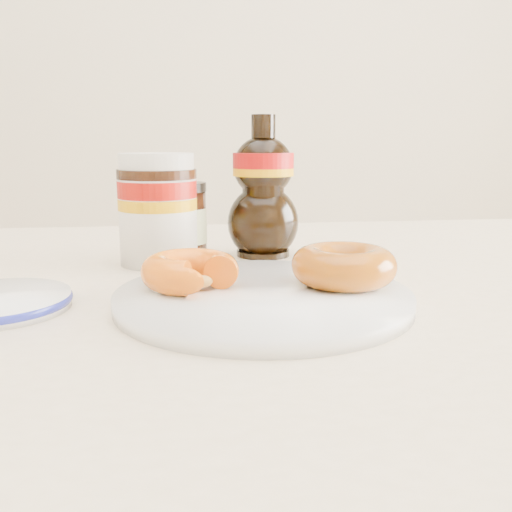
{
  "coord_description": "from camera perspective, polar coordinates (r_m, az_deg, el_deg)",
  "views": [
    {
      "loc": [
        -0.11,
        -0.45,
        0.9
      ],
      "look_at": [
        -0.04,
        0.09,
        0.79
      ],
      "focal_mm": 40.0,
      "sensor_mm": 36.0,
      "label": 1
    }
  ],
  "objects": [
    {
      "name": "nutella_jar",
      "position": [
        0.69,
        -9.8,
        5.07
      ],
      "size": [
        0.09,
        0.09,
        0.13
      ],
      "rotation": [
        0.0,
        0.0,
        -0.43
      ],
      "color": "white",
      "rests_on": "dining_table"
    },
    {
      "name": "plate",
      "position": [
        0.52,
        0.72,
        -4.14
      ],
      "size": [
        0.27,
        0.27,
        0.01
      ],
      "color": "white",
      "rests_on": "dining_table"
    },
    {
      "name": "dining_table",
      "position": [
        0.61,
        3.54,
        -10.74
      ],
      "size": [
        1.4,
        0.9,
        0.75
      ],
      "color": "beige",
      "rests_on": "ground"
    },
    {
      "name": "syrup_bottle",
      "position": [
        0.72,
        0.72,
        6.95
      ],
      "size": [
        0.1,
        0.09,
        0.18
      ],
      "primitive_type": null,
      "rotation": [
        0.0,
        0.0,
        0.15
      ],
      "color": "black",
      "rests_on": "dining_table"
    },
    {
      "name": "dark_jar",
      "position": [
        0.71,
        -7.34,
        3.36
      ],
      "size": [
        0.06,
        0.06,
        0.1
      ],
      "rotation": [
        0.0,
        0.0,
        -0.24
      ],
      "color": "black",
      "rests_on": "dining_table"
    },
    {
      "name": "donut_whole",
      "position": [
        0.54,
        8.77,
        -0.95
      ],
      "size": [
        0.11,
        0.11,
        0.03
      ],
      "primitive_type": "torus",
      "rotation": [
        0.0,
        0.0,
        -0.07
      ],
      "color": "#9B430A",
      "rests_on": "plate"
    },
    {
      "name": "donut_bitten",
      "position": [
        0.52,
        -6.61,
        -1.48
      ],
      "size": [
        0.11,
        0.11,
        0.03
      ],
      "primitive_type": "torus",
      "rotation": [
        0.0,
        0.0,
        -0.3
      ],
      "color": "#E84A0D",
      "rests_on": "plate"
    }
  ]
}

